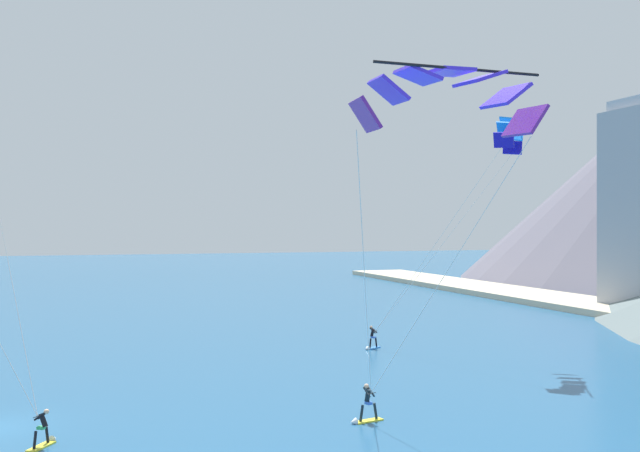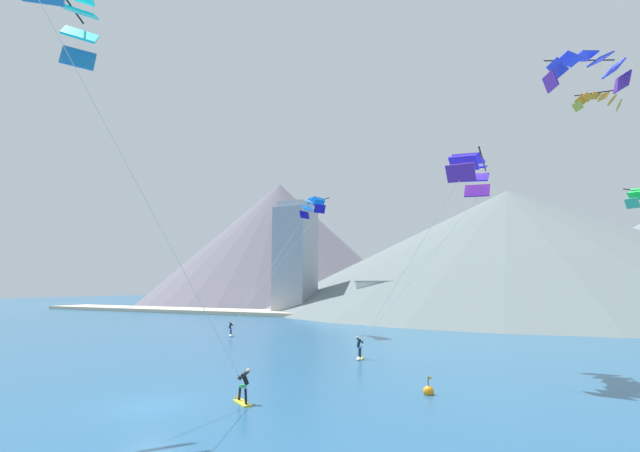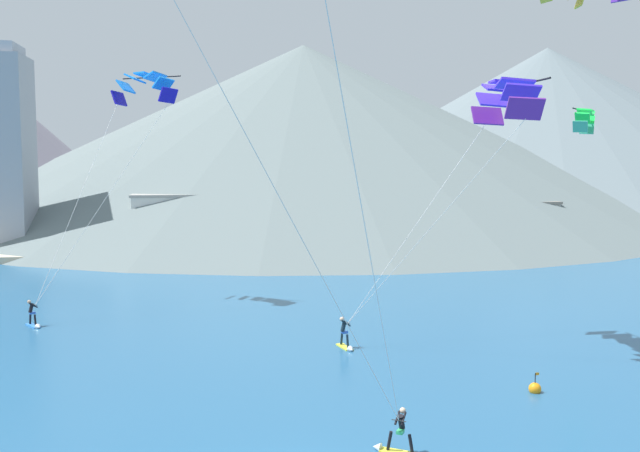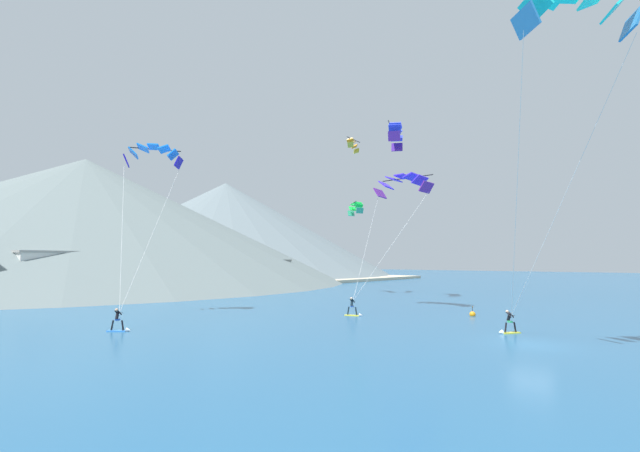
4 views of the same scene
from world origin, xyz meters
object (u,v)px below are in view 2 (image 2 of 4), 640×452
object	(u,v)px
parafoil_kite_mid_center	(470,171)
race_marker_buoy	(428,391)
parafoil_kite_near_lead	(70,10)
kitesurfer_near_trail	(231,332)
parafoil_kite_near_trail	(312,206)
parafoil_kite_distant_high_outer	(585,68)
kitesurfer_near_lead	(242,392)
kitesurfer_mid_center	(359,352)
parafoil_kite_distant_mid_solo	(596,100)

from	to	relation	value
parafoil_kite_mid_center	race_marker_buoy	distance (m)	15.90
parafoil_kite_near_lead	race_marker_buoy	distance (m)	26.08
kitesurfer_near_trail	parafoil_kite_near_trail	world-z (taller)	parafoil_kite_near_trail
parafoil_kite_mid_center	parafoil_kite_distant_high_outer	bearing A→B (deg)	33.45
parafoil_kite_near_lead	kitesurfer_near_lead	bearing A→B (deg)	43.34
kitesurfer_mid_center	parafoil_kite_mid_center	bearing A→B (deg)	-3.04
race_marker_buoy	parafoil_kite_near_lead	bearing A→B (deg)	-141.30
kitesurfer_near_lead	parafoil_kite_mid_center	size ratio (longest dim) A/B	0.13
kitesurfer_near_lead	kitesurfer_mid_center	world-z (taller)	kitesurfer_mid_center
parafoil_kite_near_trail	kitesurfer_mid_center	bearing A→B (deg)	-53.02
kitesurfer_near_lead	race_marker_buoy	bearing A→B (deg)	34.48
parafoil_kite_distant_high_outer	parafoil_kite_mid_center	bearing A→B (deg)	-146.55
parafoil_kite_near_lead	parafoil_kite_distant_mid_solo	world-z (taller)	parafoil_kite_distant_mid_solo
parafoil_kite_near_trail	race_marker_buoy	world-z (taller)	parafoil_kite_near_trail
kitesurfer_near_trail	parafoil_kite_near_trail	size ratio (longest dim) A/B	0.11
kitesurfer_near_lead	parafoil_kite_near_lead	distance (m)	20.29
parafoil_kite_near_lead	parafoil_kite_near_trail	xyz separation A→B (m)	(-4.56, 35.66, -3.20)
kitesurfer_near_trail	parafoil_kite_near_trail	xyz separation A→B (m)	(6.32, 7.75, 15.08)
kitesurfer_near_lead	parafoil_kite_near_trail	world-z (taller)	parafoil_kite_near_trail
parafoil_kite_near_lead	parafoil_kite_near_trail	world-z (taller)	parafoil_kite_near_lead
kitesurfer_mid_center	parafoil_kite_near_trail	bearing A→B (deg)	126.98
kitesurfer_near_lead	kitesurfer_mid_center	bearing A→B (deg)	86.17
kitesurfer_near_trail	kitesurfer_mid_center	xyz separation A→B (m)	(18.16, -7.97, 0.04)
kitesurfer_near_lead	parafoil_kite_mid_center	xyz separation A→B (m)	(9.69, 13.49, 13.25)
parafoil_kite_near_lead	parafoil_kite_distant_mid_solo	xyz separation A→B (m)	(26.24, 33.53, 4.10)
kitesurfer_near_lead	parafoil_kite_near_lead	world-z (taller)	parafoil_kite_near_lead
kitesurfer_mid_center	parafoil_kite_distant_mid_solo	distance (m)	32.30
parafoil_kite_distant_high_outer	kitesurfer_near_lead	bearing A→B (deg)	-133.49
kitesurfer_near_lead	parafoil_kite_distant_high_outer	xyz separation A→B (m)	(18.01, 18.99, 21.91)
parafoil_kite_distant_mid_solo	race_marker_buoy	world-z (taller)	parafoil_kite_distant_mid_solo
parafoil_kite_mid_center	parafoil_kite_distant_high_outer	world-z (taller)	parafoil_kite_distant_high_outer
parafoil_kite_mid_center	kitesurfer_mid_center	bearing A→B (deg)	176.96
parafoil_kite_distant_high_outer	parafoil_kite_near_lead	bearing A→B (deg)	-134.28
kitesurfer_near_trail	parafoil_kite_near_trail	distance (m)	18.10
kitesurfer_near_lead	parafoil_kite_mid_center	bearing A→B (deg)	54.30
parafoil_kite_distant_mid_solo	parafoil_kite_mid_center	bearing A→B (deg)	-125.96
parafoil_kite_near_trail	parafoil_kite_mid_center	bearing A→B (deg)	-38.16
kitesurfer_near_lead	parafoil_kite_near_trail	size ratio (longest dim) A/B	0.11
kitesurfer_mid_center	parafoil_kite_distant_high_outer	distance (m)	28.16
parafoil_kite_near_lead	race_marker_buoy	xyz separation A→B (m)	(14.23, 11.40, -18.64)
parafoil_kite_near_trail	parafoil_kite_distant_mid_solo	bearing A→B (deg)	-3.95
kitesurfer_near_lead	parafoil_kite_distant_mid_solo	bearing A→B (deg)	54.17
kitesurfer_mid_center	parafoil_kite_distant_high_outer	xyz separation A→B (m)	(17.08, 5.03, 21.82)
parafoil_kite_distant_mid_solo	kitesurfer_mid_center	bearing A→B (deg)	-144.36
parafoil_kite_mid_center	parafoil_kite_distant_high_outer	size ratio (longest dim) A/B	2.16
parafoil_kite_mid_center	parafoil_kite_distant_high_outer	xyz separation A→B (m)	(8.32, 5.50, 8.65)
kitesurfer_near_lead	parafoil_kite_distant_high_outer	size ratio (longest dim) A/B	0.27
parafoil_kite_distant_mid_solo	kitesurfer_near_trail	bearing A→B (deg)	-171.39
parafoil_kite_distant_high_outer	parafoil_kite_distant_mid_solo	size ratio (longest dim) A/B	1.48
kitesurfer_near_trail	parafoil_kite_near_lead	distance (m)	35.10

